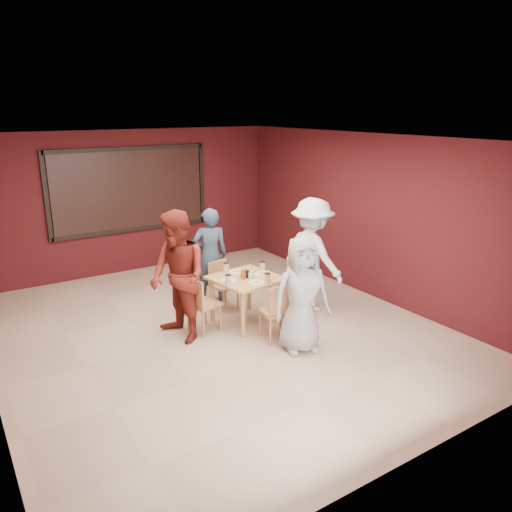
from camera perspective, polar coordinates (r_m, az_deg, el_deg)
floor at (r=7.56m, az=-4.48°, el=-8.51°), size 7.00×7.00×0.00m
window_blinds at (r=10.14m, az=-14.15°, el=7.35°), size 3.00×0.02×1.50m
dining_table at (r=7.58m, az=-1.14°, el=-3.07°), size 1.05×1.05×0.89m
chair_front at (r=7.05m, az=2.56°, el=-6.04°), size 0.47×0.47×0.86m
chair_back at (r=8.26m, az=-3.93°, el=-2.94°), size 0.45×0.45×0.78m
chair_left at (r=7.36m, az=-6.42°, el=-5.20°), size 0.50×0.50×0.85m
chair_right at (r=8.02m, az=4.04°, el=-3.06°), size 0.44×0.44×0.90m
diner_front at (r=6.71m, az=5.24°, el=-4.45°), size 0.90×0.71×1.60m
diner_back at (r=8.43m, az=-5.25°, el=0.07°), size 0.69×0.57×1.62m
diner_left at (r=7.04m, az=-8.90°, el=-2.39°), size 0.82×0.99×1.87m
diner_right at (r=8.06m, az=6.41°, el=0.10°), size 0.82×1.27×1.85m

